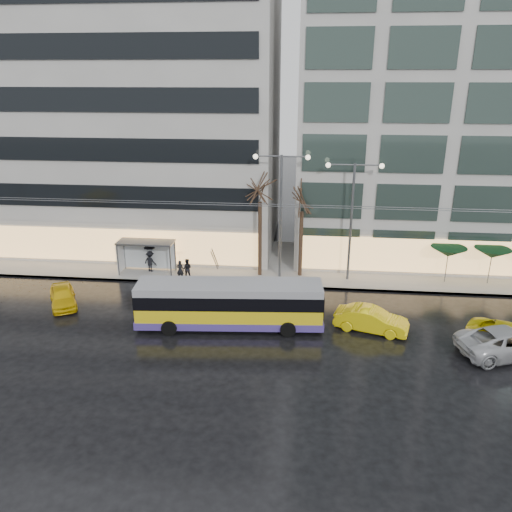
# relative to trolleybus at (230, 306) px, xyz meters

# --- Properties ---
(ground) EXTENTS (140.00, 140.00, 0.00)m
(ground) POSITION_rel_trolleybus_xyz_m (0.54, -2.89, -1.38)
(ground) COLOR black
(ground) RESTS_ON ground
(sidewalk) EXTENTS (80.00, 10.00, 0.15)m
(sidewalk) POSITION_rel_trolleybus_xyz_m (2.54, 11.11, -1.31)
(sidewalk) COLOR gray
(sidewalk) RESTS_ON ground
(kerb) EXTENTS (80.00, 0.10, 0.15)m
(kerb) POSITION_rel_trolleybus_xyz_m (2.54, 6.16, -1.31)
(kerb) COLOR slate
(kerb) RESTS_ON ground
(building_left) EXTENTS (34.00, 14.00, 22.00)m
(building_left) POSITION_rel_trolleybus_xyz_m (-15.46, 16.11, 9.77)
(building_left) COLOR #9D9B96
(building_left) RESTS_ON sidewalk
(building_right) EXTENTS (32.00, 14.00, 25.00)m
(building_right) POSITION_rel_trolleybus_xyz_m (19.54, 16.11, 11.27)
(building_right) COLOR #9D9B96
(building_right) RESTS_ON sidewalk
(trolleybus) EXTENTS (11.15, 4.53, 5.10)m
(trolleybus) POSITION_rel_trolleybus_xyz_m (0.00, 0.00, 0.00)
(trolleybus) COLOR gold
(trolleybus) RESTS_ON ground
(catenary) EXTENTS (42.24, 5.12, 7.00)m
(catenary) POSITION_rel_trolleybus_xyz_m (1.54, 5.04, 2.87)
(catenary) COLOR #595B60
(catenary) RESTS_ON ground
(bus_shelter) EXTENTS (4.20, 1.60, 2.51)m
(bus_shelter) POSITION_rel_trolleybus_xyz_m (-7.84, 7.79, 0.58)
(bus_shelter) COLOR #595B60
(bus_shelter) RESTS_ON sidewalk
(street_lamp_near) EXTENTS (3.96, 0.36, 9.03)m
(street_lamp_near) POSITION_rel_trolleybus_xyz_m (2.54, 7.91, 4.61)
(street_lamp_near) COLOR #595B60
(street_lamp_near) RESTS_ON sidewalk
(street_lamp_far) EXTENTS (3.96, 0.36, 8.53)m
(street_lamp_far) POSITION_rel_trolleybus_xyz_m (7.54, 7.91, 4.33)
(street_lamp_far) COLOR #595B60
(street_lamp_far) RESTS_ON sidewalk
(tree_a) EXTENTS (3.20, 3.20, 8.40)m
(tree_a) POSITION_rel_trolleybus_xyz_m (1.04, 8.11, 5.71)
(tree_a) COLOR black
(tree_a) RESTS_ON sidewalk
(tree_b) EXTENTS (3.20, 3.20, 7.70)m
(tree_b) POSITION_rel_trolleybus_xyz_m (4.04, 8.31, 5.02)
(tree_b) COLOR black
(tree_b) RESTS_ON sidewalk
(parasol_a) EXTENTS (2.50, 2.50, 2.65)m
(parasol_a) POSITION_rel_trolleybus_xyz_m (14.54, 8.11, 1.07)
(parasol_a) COLOR #595B60
(parasol_a) RESTS_ON sidewalk
(parasol_b) EXTENTS (2.50, 2.50, 2.65)m
(parasol_b) POSITION_rel_trolleybus_xyz_m (17.54, 8.11, 1.07)
(parasol_b) COLOR #595B60
(parasol_b) RESTS_ON sidewalk
(taxi_a) EXTENTS (3.24, 4.10, 1.31)m
(taxi_a) POSITION_rel_trolleybus_xyz_m (-11.35, 1.79, -0.73)
(taxi_a) COLOR #E2B80B
(taxi_a) RESTS_ON ground
(taxi_b) EXTENTS (4.54, 2.64, 1.41)m
(taxi_b) POSITION_rel_trolleybus_xyz_m (8.40, 0.35, -0.67)
(taxi_b) COLOR yellow
(taxi_b) RESTS_ON ground
(sedan_silver) EXTENTS (6.06, 4.01, 1.55)m
(sedan_silver) POSITION_rel_trolleybus_xyz_m (15.48, -1.64, -0.61)
(sedan_silver) COLOR #B2B3B7
(sedan_silver) RESTS_ON ground
(pedestrian_a) EXTENTS (1.05, 1.07, 2.19)m
(pedestrian_a) POSITION_rel_trolleybus_xyz_m (-4.64, 6.51, 0.26)
(pedestrian_a) COLOR black
(pedestrian_a) RESTS_ON sidewalk
(pedestrian_b) EXTENTS (0.80, 0.66, 1.51)m
(pedestrian_b) POSITION_rel_trolleybus_xyz_m (-4.22, 6.85, -0.47)
(pedestrian_b) COLOR black
(pedestrian_b) RESTS_ON sidewalk
(pedestrian_c) EXTENTS (1.18, 1.04, 2.11)m
(pedestrian_c) POSITION_rel_trolleybus_xyz_m (-7.32, 7.93, -0.12)
(pedestrian_c) COLOR black
(pedestrian_c) RESTS_ON sidewalk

